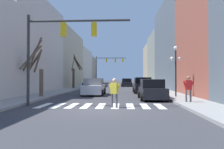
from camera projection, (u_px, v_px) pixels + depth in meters
The scene contains 18 objects.
ground_plane at pixel (97, 110), 11.59m from camera, with size 240.00×240.00×0.00m, color #38383D.
sidewalk_right at pixel (214, 110), 11.30m from camera, with size 2.53×90.00×0.15m.
building_row_left at pixel (58, 61), 39.29m from camera, with size 6.00×67.59×10.68m.
building_row_right at pixel (180, 52), 34.06m from camera, with size 6.00×58.12×13.07m.
crosswalk_stripes at pixel (101, 106), 13.49m from camera, with size 7.65×2.60×0.01m.
traffic_signal_near at pixel (58, 39), 13.58m from camera, with size 6.47×0.28×5.69m.
traffic_signal_far at pixel (107, 64), 49.04m from camera, with size 6.74×0.28×6.53m.
street_lamp_right_corner at pixel (176, 61), 18.50m from camera, with size 0.95×0.36×4.27m.
car_parked_right_mid at pixel (152, 90), 17.34m from camera, with size 2.05×4.47×1.61m.
car_driving_away_lane at pixel (94, 87), 21.79m from camera, with size 2.13×4.54×1.69m.
car_parked_right_near at pixel (98, 82), 44.11m from camera, with size 2.10×4.89×1.55m.
car_parked_left_far at pixel (127, 83), 42.67m from camera, with size 2.19×4.16×1.55m.
car_driving_toward_lane at pixel (143, 86), 24.88m from camera, with size 2.14×4.26×1.77m.
car_parked_left_mid at pixel (90, 84), 33.98m from camera, with size 2.01×4.59×1.58m.
pedestrian_crossing_street at pixel (188, 87), 14.34m from camera, with size 0.73×0.26×1.69m.
pedestrian_on_left_sidewalk at pixel (114, 90), 12.67m from camera, with size 0.71×0.37×1.71m.
street_tree_right_far at pixel (37, 68), 18.70m from camera, with size 1.99×1.80×5.09m.
street_tree_right_mid at pixel (75, 73), 33.73m from camera, with size 1.38×2.43×5.24m.
Camera 1 is at (1.33, -11.57, 1.76)m, focal length 35.00 mm.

